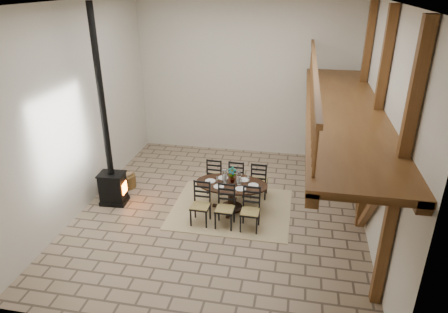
% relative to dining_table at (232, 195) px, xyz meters
% --- Properties ---
extents(ground, '(8.00, 8.00, 0.00)m').
position_rel_dining_table_xyz_m(ground, '(-0.24, -0.13, -0.40)').
color(ground, '#8E765F').
rests_on(ground, ground).
extents(room_shell, '(7.02, 8.02, 5.01)m').
position_rel_dining_table_xyz_m(room_shell, '(0.95, -0.13, 2.62)').
color(room_shell, beige).
rests_on(room_shell, ground).
extents(rug, '(3.00, 2.50, 0.02)m').
position_rel_dining_table_xyz_m(rug, '(-0.00, -0.00, -0.39)').
color(rug, tan).
rests_on(rug, ground).
extents(dining_table, '(1.84, 2.05, 1.17)m').
position_rel_dining_table_xyz_m(dining_table, '(0.00, 0.00, 0.00)').
color(dining_table, black).
rests_on(dining_table, ground).
extents(wood_stove, '(0.69, 0.55, 5.00)m').
position_rel_dining_table_xyz_m(wood_stove, '(-3.09, -0.26, 0.73)').
color(wood_stove, black).
rests_on(wood_stove, ground).
extents(log_basket, '(0.55, 0.55, 0.45)m').
position_rel_dining_table_xyz_m(log_basket, '(-3.14, 0.63, -0.20)').
color(log_basket, brown).
rests_on(log_basket, ground).
extents(log_stack, '(0.31, 0.42, 0.42)m').
position_rel_dining_table_xyz_m(log_stack, '(-3.49, 0.24, -0.18)').
color(log_stack, '#A4785C').
rests_on(log_stack, ground).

